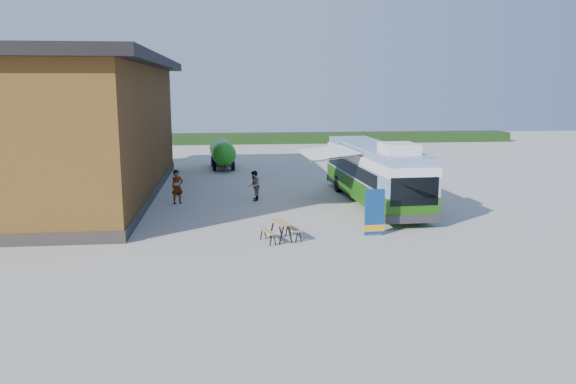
{
  "coord_description": "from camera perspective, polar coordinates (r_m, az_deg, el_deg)",
  "views": [
    {
      "loc": [
        -2.47,
        -21.37,
        5.96
      ],
      "look_at": [
        0.1,
        2.56,
        1.4
      ],
      "focal_mm": 35.0,
      "sensor_mm": 36.0,
      "label": 1
    }
  ],
  "objects": [
    {
      "name": "person_a",
      "position": [
        29.27,
        -11.19,
        0.52
      ],
      "size": [
        0.77,
        0.7,
        1.75
      ],
      "primitive_type": "imported",
      "rotation": [
        0.0,
        0.0,
        0.57
      ],
      "color": "#999999",
      "rests_on": "ground"
    },
    {
      "name": "awning",
      "position": [
        28.68,
        4.36,
        3.79
      ],
      "size": [
        2.77,
        4.26,
        0.51
      ],
      "rotation": [
        0.0,
        0.0,
        0.05
      ],
      "color": "white",
      "rests_on": "ground"
    },
    {
      "name": "bus",
      "position": [
        29.02,
        8.77,
        2.06
      ],
      "size": [
        2.91,
        11.35,
        3.46
      ],
      "rotation": [
        0.0,
        0.0,
        0.05
      ],
      "color": "#1E6010",
      "rests_on": "ground"
    },
    {
      "name": "hedge",
      "position": [
        60.54,
        3.88,
        5.53
      ],
      "size": [
        40.0,
        3.0,
        1.0
      ],
      "primitive_type": "cube",
      "color": "#264419",
      "rests_on": "ground"
    },
    {
      "name": "picnic_table",
      "position": [
        21.88,
        -0.75,
        -3.56
      ],
      "size": [
        1.61,
        1.52,
        0.75
      ],
      "rotation": [
        0.0,
        0.0,
        0.31
      ],
      "color": "#A8814F",
      "rests_on": "ground"
    },
    {
      "name": "person_b",
      "position": [
        29.53,
        -3.47,
        0.63
      ],
      "size": [
        0.69,
        0.84,
        1.59
      ],
      "primitive_type": "imported",
      "rotation": [
        0.0,
        0.0,
        -1.69
      ],
      "color": "#999999",
      "rests_on": "ground"
    },
    {
      "name": "slurry_tanker",
      "position": [
        41.36,
        -6.69,
        4.07
      ],
      "size": [
        1.96,
        5.72,
        2.11
      ],
      "rotation": [
        0.0,
        0.0,
        0.07
      ],
      "color": "#24921A",
      "rests_on": "ground"
    },
    {
      "name": "banner",
      "position": [
        22.87,
        8.78,
        -2.49
      ],
      "size": [
        0.83,
        0.21,
        1.91
      ],
      "rotation": [
        0.0,
        0.0,
        0.05
      ],
      "color": "navy",
      "rests_on": "ground"
    },
    {
      "name": "ground",
      "position": [
        22.33,
        0.45,
        -4.76
      ],
      "size": [
        100.0,
        100.0,
        0.0
      ],
      "primitive_type": "plane",
      "color": "#BCB7AD",
      "rests_on": "ground"
    },
    {
      "name": "barn",
      "position": [
        32.47,
        -20.54,
        5.86
      ],
      "size": [
        9.6,
        21.2,
        7.5
      ],
      "color": "brown",
      "rests_on": "ground"
    }
  ]
}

